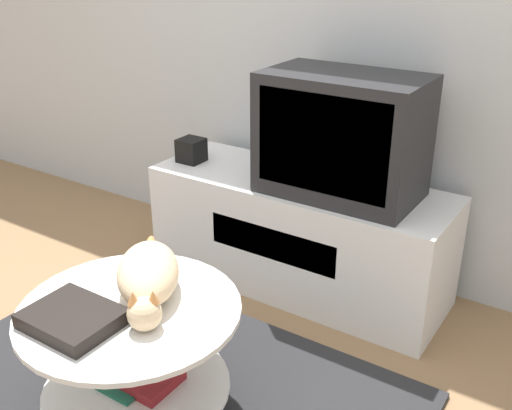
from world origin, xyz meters
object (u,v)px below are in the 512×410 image
object	(u,v)px
dvd_box	(73,318)
cat	(147,275)
tv	(342,136)
speaker	(191,150)

from	to	relation	value
dvd_box	cat	world-z (taller)	cat
dvd_box	cat	distance (m)	0.26
dvd_box	cat	bearing A→B (deg)	74.58
dvd_box	cat	size ratio (longest dim) A/B	0.58
tv	speaker	world-z (taller)	tv
tv	dvd_box	bearing A→B (deg)	-103.33
tv	speaker	xyz separation A→B (m)	(-0.77, -0.04, -0.20)
tv	speaker	distance (m)	0.79
speaker	dvd_box	xyz separation A→B (m)	(0.48, -1.16, -0.10)
speaker	dvd_box	size ratio (longest dim) A/B	0.42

